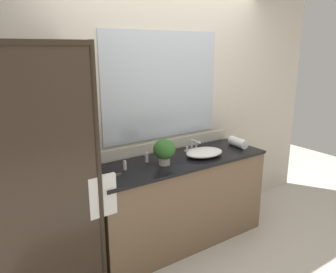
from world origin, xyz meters
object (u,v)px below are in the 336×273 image
at_px(rolled_towel_near_edge, 238,142).
at_px(faucet, 193,147).
at_px(potted_plant, 164,150).
at_px(sink_basin, 204,152).
at_px(amenity_bottle_shampoo, 125,165).
at_px(amenity_bottle_body_wash, 147,157).

bearing_deg(rolled_towel_near_edge, faucet, 162.83).
bearing_deg(potted_plant, sink_basin, -1.72).
distance_m(potted_plant, amenity_bottle_shampoo, 0.39).
bearing_deg(faucet, amenity_bottle_shampoo, -173.88).
height_order(sink_basin, amenity_bottle_shampoo, amenity_bottle_shampoo).
bearing_deg(sink_basin, amenity_bottle_body_wash, 164.39).
distance_m(sink_basin, amenity_bottle_body_wash, 0.59).
distance_m(sink_basin, rolled_towel_near_edge, 0.51).
relative_size(potted_plant, rolled_towel_near_edge, 1.07).
relative_size(faucet, amenity_bottle_body_wash, 1.74).
bearing_deg(faucet, potted_plant, -159.60).
bearing_deg(sink_basin, potted_plant, 178.28).
bearing_deg(potted_plant, amenity_bottle_shampoo, 166.83).
xyz_separation_m(faucet, amenity_bottle_shampoo, (-0.83, -0.09, -0.00)).
bearing_deg(rolled_towel_near_edge, amenity_bottle_body_wash, 173.25).
distance_m(potted_plant, rolled_towel_near_edge, 0.98).
bearing_deg(amenity_bottle_body_wash, faucet, 2.92).
bearing_deg(faucet, rolled_towel_near_edge, -17.17).
distance_m(amenity_bottle_shampoo, rolled_towel_near_edge, 1.34).
distance_m(sink_basin, potted_plant, 0.48).
xyz_separation_m(potted_plant, rolled_towel_near_edge, (0.98, 0.02, -0.09)).
bearing_deg(potted_plant, faucet, 20.40).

